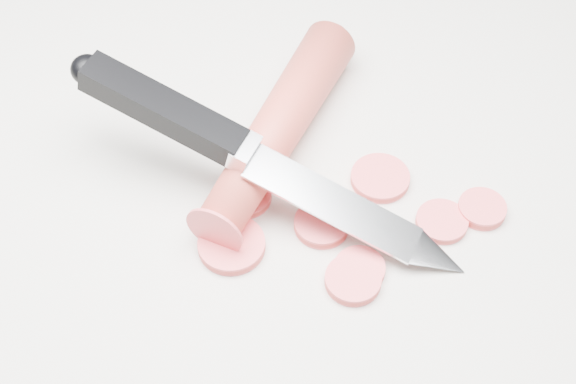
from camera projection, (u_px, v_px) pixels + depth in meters
name	position (u px, v px, depth m)	size (l,w,h in m)	color
ground	(328.00, 181.00, 0.52)	(2.40, 2.40, 0.00)	beige
carrot	(278.00, 127.00, 0.53)	(0.03, 0.03, 0.18)	red
carrot_slice_0	(232.00, 245.00, 0.49)	(0.04, 0.04, 0.01)	#F04951
carrot_slice_1	(322.00, 224.00, 0.50)	(0.03, 0.03, 0.01)	#F04951
carrot_slice_2	(353.00, 280.00, 0.47)	(0.03, 0.03, 0.01)	#F04951
carrot_slice_3	(442.00, 222.00, 0.50)	(0.03, 0.03, 0.01)	#F04951
carrot_slice_4	(482.00, 209.00, 0.51)	(0.03, 0.03, 0.01)	#F04951
carrot_slice_5	(246.00, 196.00, 0.51)	(0.03, 0.03, 0.01)	#F04951
carrot_slice_6	(360.00, 269.00, 0.48)	(0.03, 0.03, 0.01)	#F04951
carrot_slice_7	(380.00, 178.00, 0.52)	(0.04, 0.04, 0.01)	#F04951
kitchen_knife	(267.00, 160.00, 0.48)	(0.18, 0.23, 0.08)	silver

